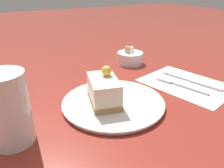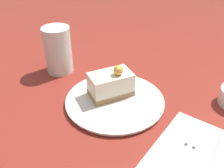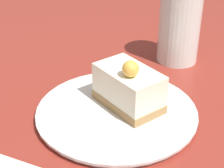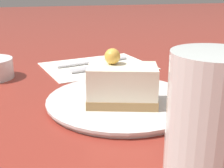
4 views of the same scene
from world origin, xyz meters
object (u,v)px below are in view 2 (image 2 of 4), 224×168
plate (115,101)px  fork (188,151)px  cake_slice (112,84)px  drinking_glass (58,50)px

plate → fork: 0.21m
plate → cake_slice: size_ratio=2.05×
cake_slice → fork: cake_slice is taller
fork → cake_slice: bearing=162.6°
plate → fork: plate is taller
cake_slice → drinking_glass: (-0.20, -0.03, 0.03)m
fork → drinking_glass: size_ratio=1.13×
plate → drinking_glass: 0.23m
fork → drinking_glass: 0.44m
plate → cake_slice: cake_slice is taller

